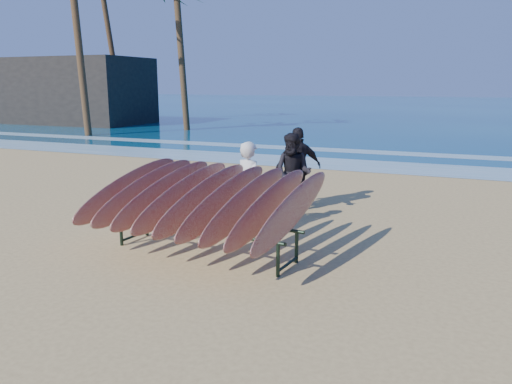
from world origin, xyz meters
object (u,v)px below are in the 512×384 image
person_white (249,187)px  building (75,91)px  person_dark_b (298,167)px  surfboard_rack (203,199)px  person_dark_a (293,173)px

person_white → building: size_ratio=0.17×
person_white → person_dark_b: (0.26, 2.19, 0.04)m
surfboard_rack → person_dark_b: (0.43, 3.65, -0.03)m
surfboard_rack → person_white: 1.47m
person_dark_a → person_dark_b: (-0.06, 0.57, 0.04)m
person_white → person_dark_b: size_ratio=0.95×
surfboard_rack → person_dark_b: bearing=89.6°
surfboard_rack → person_dark_b: size_ratio=1.95×
person_white → person_dark_b: bearing=-72.4°
person_dark_a → person_dark_b: bearing=97.4°
surfboard_rack → person_dark_a: bearing=87.2°
person_dark_b → surfboard_rack: bearing=49.0°
surfboard_rack → person_dark_a: (0.50, 3.09, -0.06)m
surfboard_rack → building: building is taller
person_white → person_dark_a: (0.32, 1.63, 0.01)m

